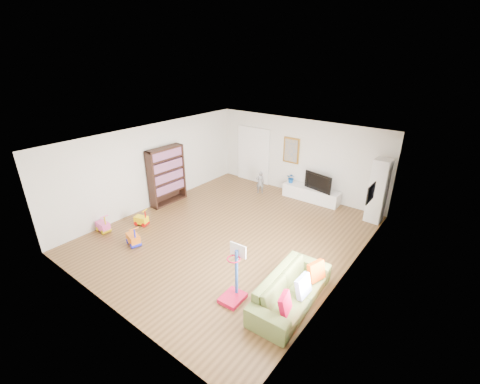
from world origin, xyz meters
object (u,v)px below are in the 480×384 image
Objects in this scene: sofa at (291,290)px; basketball_hoop at (232,275)px; media_console at (311,194)px; bookshelf at (167,176)px.

basketball_hoop is (-0.99, -0.68, 0.31)m from sofa.
media_console is at bearing 96.79° from basketball_hoop.
bookshelf is 6.00m from sofa.
bookshelf is at bearing -141.41° from media_console.
sofa is (5.72, -1.69, -0.64)m from bookshelf.
basketball_hoop is at bearing -81.35° from media_console.
basketball_hoop is (4.73, -2.37, -0.33)m from bookshelf.
bookshelf is 5.30m from basketball_hoop.
bookshelf reaches higher than sofa.
basketball_hoop reaches higher than sofa.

